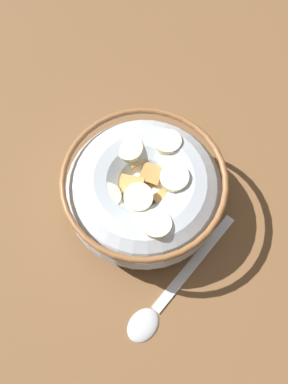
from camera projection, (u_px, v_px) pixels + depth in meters
The scene contains 3 objects.
ground_plane at pixel (144, 206), 44.34cm from camera, with size 125.96×125.96×2.00cm, color brown.
cereal_bowl at pixel (144, 190), 40.22cm from camera, with size 16.02×16.02×6.75cm.
spoon at pixel (163, 300), 39.14cm from camera, with size 10.83×14.16×0.80cm.
Camera 1 is at (-15.20, 3.78, 40.51)cm, focal length 37.60 mm.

